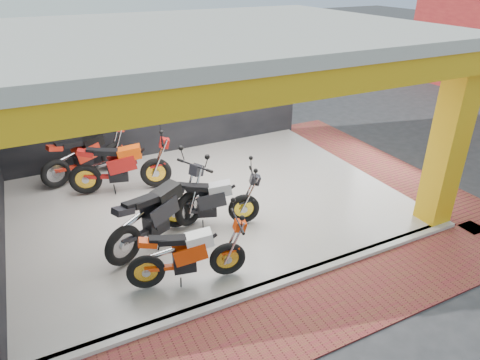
% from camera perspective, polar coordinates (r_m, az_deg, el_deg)
% --- Properties ---
extents(ground, '(80.00, 80.00, 0.00)m').
position_cam_1_polar(ground, '(7.94, 1.47, -9.57)').
color(ground, '#2D2D30').
rests_on(ground, ground).
extents(showroom_floor, '(8.00, 6.00, 0.10)m').
position_cam_1_polar(showroom_floor, '(9.43, -4.24, -2.86)').
color(showroom_floor, silver).
rests_on(showroom_floor, ground).
extents(showroom_ceiling, '(8.40, 6.40, 0.20)m').
position_cam_1_polar(showroom_ceiling, '(8.28, -5.11, 19.02)').
color(showroom_ceiling, beige).
rests_on(showroom_ceiling, corner_column).
extents(back_wall, '(8.20, 0.20, 3.50)m').
position_cam_1_polar(back_wall, '(11.53, -10.66, 11.47)').
color(back_wall, black).
rests_on(back_wall, ground).
extents(corner_column, '(0.50, 0.50, 3.50)m').
position_cam_1_polar(corner_column, '(8.87, 26.08, 4.53)').
color(corner_column, gold).
rests_on(corner_column, ground).
extents(header_beam_front, '(8.40, 0.30, 0.40)m').
position_cam_1_polar(header_beam_front, '(5.71, 6.70, 12.40)').
color(header_beam_front, gold).
rests_on(header_beam_front, corner_column).
extents(header_beam_right, '(0.30, 6.40, 0.40)m').
position_cam_1_polar(header_beam_right, '(10.48, 16.77, 18.01)').
color(header_beam_right, gold).
rests_on(header_beam_right, corner_column).
extents(floor_kerb, '(8.00, 0.20, 0.10)m').
position_cam_1_polar(floor_kerb, '(7.22, 5.39, -13.50)').
color(floor_kerb, silver).
rests_on(floor_kerb, ground).
extents(paver_front, '(9.00, 1.40, 0.03)m').
position_cam_1_polar(paver_front, '(6.77, 9.00, -17.44)').
color(paver_front, maroon).
rests_on(paver_front, ground).
extents(paver_right, '(1.40, 7.00, 0.03)m').
position_cam_1_polar(paver_right, '(11.90, 17.57, 2.25)').
color(paver_right, maroon).
rests_on(paver_right, ground).
extents(moto_hero, '(2.13, 1.15, 1.23)m').
position_cam_1_polar(moto_hero, '(6.90, -1.70, -8.53)').
color(moto_hero, red).
rests_on(moto_hero, showroom_floor).
extents(moto_row_a, '(2.21, 1.41, 1.27)m').
position_cam_1_polar(moto_row_a, '(8.24, 0.52, -2.04)').
color(moto_row_a, black).
rests_on(moto_row_a, showroom_floor).
extents(moto_row_b, '(2.57, 1.83, 1.48)m').
position_cam_1_polar(moto_row_b, '(8.17, -6.90, -1.64)').
color(moto_row_b, black).
rests_on(moto_row_b, showroom_floor).
extents(moto_row_c, '(2.50, 1.42, 1.44)m').
position_cam_1_polar(moto_row_c, '(9.75, -11.32, 2.77)').
color(moto_row_c, '#B41613').
rests_on(moto_row_c, showroom_floor).
extents(moto_row_d, '(2.42, 1.48, 1.39)m').
position_cam_1_polar(moto_row_d, '(10.96, -16.62, 4.73)').
color(moto_row_d, red).
rests_on(moto_row_d, showroom_floor).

